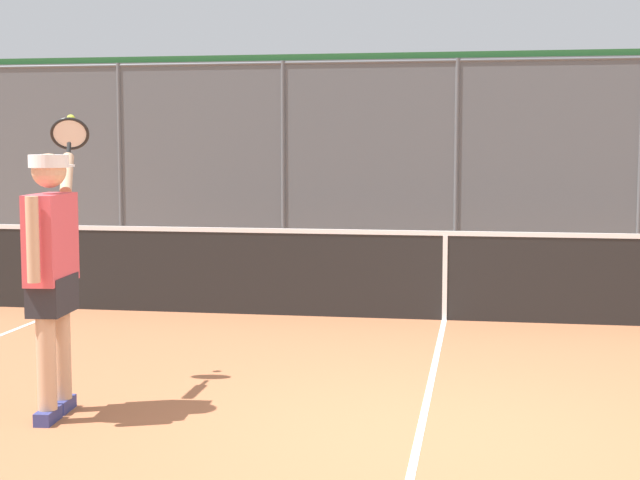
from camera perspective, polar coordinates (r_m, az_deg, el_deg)
The scene contains 4 objects.
ground_plane at distance 6.29m, azimuth 5.91°, elevation -11.66°, with size 60.00×60.00×0.00m, color #A8603D.
fence_backdrop at distance 14.94m, azimuth 8.20°, elevation 4.64°, with size 18.68×1.37×3.25m.
tennis_net at distance 10.30m, azimuth 7.45°, elevation -2.04°, with size 11.08×0.09×1.07m.
tennis_player at distance 6.78m, azimuth -15.69°, elevation -1.19°, with size 0.56×1.45×2.11m.
Camera 1 is at (-0.37, 5.99, 1.87)m, focal length 53.70 mm.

